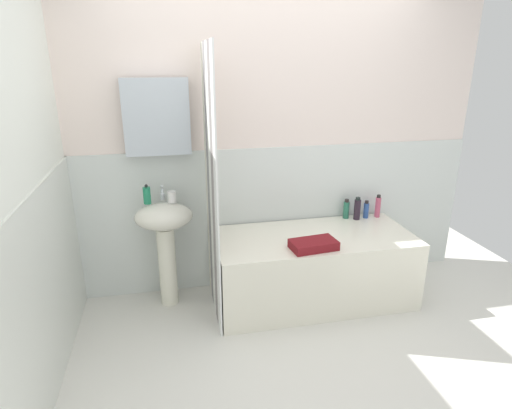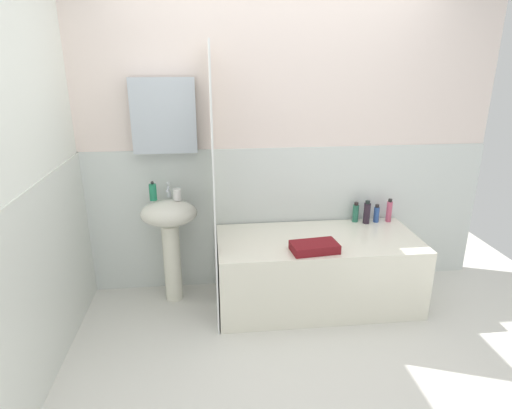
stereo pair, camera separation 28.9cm
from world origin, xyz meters
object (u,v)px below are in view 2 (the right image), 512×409
Objects in this scene: sink at (170,228)px; toothbrush_cup at (177,194)px; soap_dispenser at (153,192)px; body_wash_bottle at (356,213)px; lotion_bottle at (376,214)px; shampoo_bottle at (367,213)px; towel_folded at (314,247)px; conditioner_bottle at (389,211)px; bathtub at (317,270)px.

sink is 9.70× the size of toothbrush_cup.
body_wash_bottle is (1.66, 0.10, -0.27)m from soap_dispenser.
shampoo_bottle reaches higher than lotion_bottle.
toothbrush_cup reaches higher than towel_folded.
soap_dispenser is 0.75× the size of conditioner_bottle.
soap_dispenser is (-0.11, 0.03, 0.29)m from sink.
soap_dispenser reaches higher than towel_folded.
toothbrush_cup is at bearing -177.00° from lotion_bottle.
body_wash_bottle is 0.73m from towel_folded.
lotion_bottle is at bearing -179.61° from conditioner_bottle.
body_wash_bottle is at bearing 3.52° from soap_dispenser.
lotion_bottle is 0.91× the size of body_wash_bottle.
shampoo_bottle is at bearing 3.16° from sink.
towel_folded is (-0.77, -0.52, -0.06)m from conditioner_bottle.
body_wash_bottle is at bearing 37.95° from bathtub.
body_wash_bottle is at bearing 174.48° from conditioner_bottle.
lotion_bottle is at bearing 3.00° from toothbrush_cup.
toothbrush_cup is (0.07, 0.02, 0.27)m from sink.
body_wash_bottle is at bearing 48.08° from towel_folded.
soap_dispenser is 0.18m from toothbrush_cup.
toothbrush_cup is at bearing -177.51° from shampoo_bottle.
soap_dispenser is at bearing 170.57° from bathtub.
conditioner_bottle is at bearing 3.43° from sink.
sink is at bearing 171.35° from bathtub.
conditioner_bottle is at bearing 0.39° from lotion_bottle.
sink is 0.28m from toothbrush_cup.
soap_dispenser is 1.86m from lotion_bottle.
towel_folded is at bearing -20.98° from sink.
sink is 4.22× the size of conditioner_bottle.
conditioner_bottle is 1.01× the size of shampoo_bottle.
toothbrush_cup is 0.26× the size of towel_folded.
sink is at bearing -17.21° from soap_dispenser.
shampoo_bottle is (1.56, 0.07, -0.24)m from toothbrush_cup.
towel_folded is (1.17, -0.44, -0.32)m from soap_dispenser.
body_wash_bottle is (1.48, 0.11, -0.25)m from toothbrush_cup.
conditioner_bottle reaches higher than body_wash_bottle.
conditioner_bottle reaches higher than bathtub.
toothbrush_cup reaches higher than body_wash_bottle.
sink is 4.94× the size of body_wash_bottle.
lotion_bottle is 0.18m from body_wash_bottle.
conditioner_bottle is at bearing 5.54° from shampoo_bottle.
toothbrush_cup reaches higher than sink.
toothbrush_cup is 1.78m from conditioner_bottle.
shampoo_bottle is at bearing 41.15° from towel_folded.
soap_dispenser is at bearing -176.48° from body_wash_bottle.
bathtub is 4.67× the size of towel_folded.
lotion_bottle is (0.57, 0.28, 0.35)m from bathtub.
lotion_bottle is at bearing 2.32° from soap_dispenser.
towel_folded is at bearing -146.21° from conditioner_bottle.
sink is at bearing 159.02° from towel_folded.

